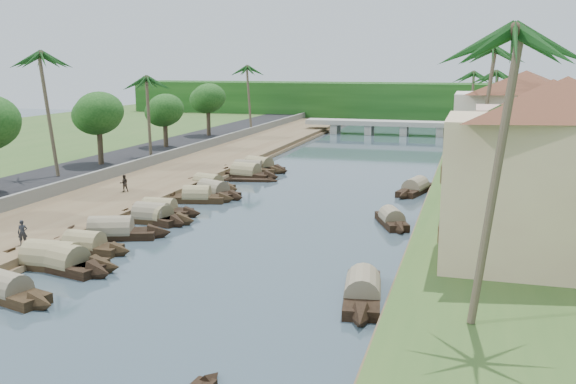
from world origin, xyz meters
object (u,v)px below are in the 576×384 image
(building_near, at_px, (560,171))
(sampan_1, at_px, (63,263))
(sampan_0, at_px, (5,291))
(bridge, at_px, (387,125))
(person_near, at_px, (23,233))

(building_near, relative_size, sampan_1, 1.85)
(sampan_1, bearing_deg, building_near, 24.84)
(building_near, bearing_deg, sampan_0, -159.60)
(bridge, height_order, person_near, bridge)
(person_near, bearing_deg, bridge, 48.86)
(bridge, relative_size, building_near, 1.89)
(bridge, bearing_deg, sampan_0, -95.85)
(sampan_1, distance_m, person_near, 4.34)
(building_near, xyz_separation_m, sampan_1, (-27.60, -5.32, -5.97))
(building_near, height_order, sampan_0, building_near)
(sampan_1, bearing_deg, person_near, 173.21)
(bridge, distance_m, building_near, 76.54)
(sampan_1, height_order, person_near, person_near)
(sampan_0, relative_size, person_near, 4.87)
(sampan_0, distance_m, sampan_1, 4.95)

